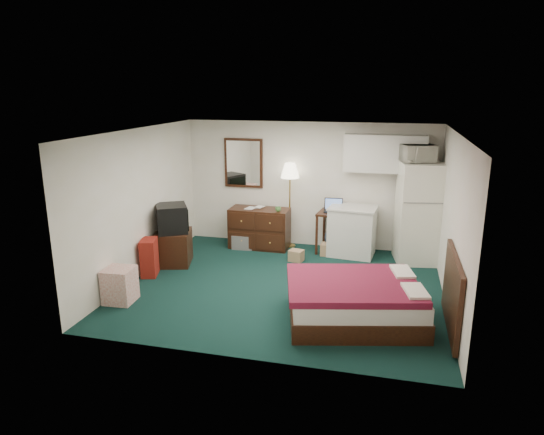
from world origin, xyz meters
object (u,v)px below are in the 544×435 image
(tv_stand, at_px, (173,247))
(suitcase, at_px, (149,257))
(desk, at_px, (335,232))
(kitchen_counter, at_px, (352,232))
(dresser, at_px, (260,228))
(floor_lamp, at_px, (290,206))
(bed, at_px, (355,302))
(fridge, at_px, (419,213))

(tv_stand, relative_size, suitcase, 1.04)
(desk, relative_size, kitchen_counter, 0.87)
(kitchen_counter, bearing_deg, dresser, -174.42)
(floor_lamp, distance_m, desk, 1.04)
(bed, bearing_deg, floor_lamp, 104.25)
(desk, distance_m, suitcase, 3.56)
(fridge, bearing_deg, desk, 165.47)
(suitcase, bearing_deg, fridge, 6.30)
(desk, height_order, kitchen_counter, kitchen_counter)
(kitchen_counter, xyz_separation_m, suitcase, (-3.28, -1.91, -0.14))
(dresser, bearing_deg, floor_lamp, 20.95)
(kitchen_counter, height_order, suitcase, kitchen_counter)
(desk, height_order, bed, desk)
(suitcase, bearing_deg, bed, -29.75)
(dresser, distance_m, fridge, 3.09)
(kitchen_counter, distance_m, fridge, 1.29)
(dresser, relative_size, desk, 1.46)
(kitchen_counter, bearing_deg, bed, -78.22)
(fridge, xyz_separation_m, bed, (-0.92, -2.72, -0.64))
(dresser, relative_size, kitchen_counter, 1.28)
(fridge, distance_m, suitcase, 4.89)
(kitchen_counter, relative_size, suitcase, 1.43)
(bed, bearing_deg, suitcase, 153.19)
(bed, height_order, suitcase, suitcase)
(kitchen_counter, bearing_deg, desk, 169.12)
(kitchen_counter, relative_size, tv_stand, 1.38)
(bed, relative_size, suitcase, 2.77)
(fridge, height_order, tv_stand, fridge)
(floor_lamp, xyz_separation_m, fridge, (2.47, -0.27, 0.07))
(kitchen_counter, distance_m, suitcase, 3.80)
(suitcase, bearing_deg, desk, 18.10)
(kitchen_counter, xyz_separation_m, tv_stand, (-3.13, -1.27, -0.15))
(dresser, height_order, kitchen_counter, kitchen_counter)
(floor_lamp, distance_m, tv_stand, 2.45)
(dresser, distance_m, tv_stand, 1.82)
(floor_lamp, xyz_separation_m, tv_stand, (-1.86, -1.50, -0.55))
(tv_stand, distance_m, suitcase, 0.65)
(kitchen_counter, distance_m, tv_stand, 3.39)
(dresser, xyz_separation_m, floor_lamp, (0.57, 0.21, 0.45))
(suitcase, bearing_deg, dresser, 36.88)
(tv_stand, bearing_deg, fridge, 0.76)
(floor_lamp, distance_m, bed, 3.42)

